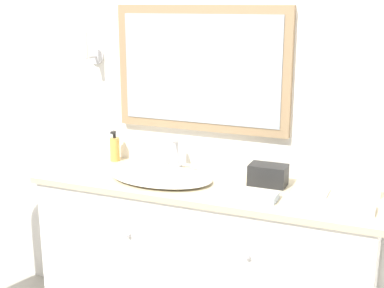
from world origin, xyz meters
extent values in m
cube|color=white|center=(0.00, 0.56, 1.27)|extent=(8.00, 0.06, 2.55)
cube|color=#997A56|center=(-0.11, 0.51, 1.46)|extent=(0.96, 0.04, 0.65)
cube|color=#9EA8B2|center=(-0.11, 0.49, 1.46)|extent=(0.87, 0.01, 0.56)
cylinder|color=silver|center=(-0.76, 0.52, 1.50)|extent=(0.09, 0.01, 0.09)
cylinder|color=silver|center=(-0.76, 0.47, 1.50)|extent=(0.02, 0.10, 0.02)
cylinder|color=white|center=(-0.76, 0.42, 1.57)|extent=(0.02, 0.02, 0.14)
cube|color=white|center=(0.00, 0.27, 0.44)|extent=(1.70, 0.48, 0.88)
cube|color=#C6B793|center=(0.00, 0.27, 0.90)|extent=(1.75, 0.51, 0.03)
sphere|color=silver|center=(-0.31, 0.02, 0.69)|extent=(0.02, 0.02, 0.02)
sphere|color=silver|center=(0.31, 0.02, 0.69)|extent=(0.02, 0.02, 0.02)
ellipsoid|color=silver|center=(-0.23, 0.24, 0.93)|extent=(0.54, 0.35, 0.03)
cylinder|color=silver|center=(-0.23, 0.44, 0.93)|extent=(0.06, 0.06, 0.03)
cylinder|color=silver|center=(-0.23, 0.44, 1.01)|extent=(0.02, 0.02, 0.13)
cylinder|color=silver|center=(-0.23, 0.41, 1.07)|extent=(0.02, 0.07, 0.02)
cylinder|color=white|center=(-0.30, 0.44, 0.94)|extent=(0.06, 0.02, 0.02)
cylinder|color=white|center=(-0.15, 0.44, 0.94)|extent=(0.05, 0.02, 0.02)
cylinder|color=gold|center=(-0.62, 0.45, 0.98)|extent=(0.06, 0.06, 0.14)
cylinder|color=black|center=(-0.62, 0.45, 1.07)|extent=(0.02, 0.02, 0.04)
cube|color=black|center=(-0.62, 0.44, 1.08)|extent=(0.02, 0.03, 0.01)
cube|color=black|center=(0.30, 0.38, 0.97)|extent=(0.19, 0.11, 0.10)
cube|color=black|center=(0.30, 0.32, 0.97)|extent=(0.13, 0.01, 0.07)
cube|color=#B2B2B7|center=(0.77, 0.38, 0.97)|extent=(0.11, 0.01, 0.11)
cube|color=beige|center=(0.77, 0.38, 0.97)|extent=(0.08, 0.00, 0.08)
cube|color=silver|center=(0.73, 0.19, 0.93)|extent=(0.19, 0.10, 0.03)
cube|color=#A8B7C6|center=(0.31, 0.16, 0.93)|extent=(0.17, 0.11, 0.04)
cube|color=#ADADB2|center=(0.51, 0.35, 0.92)|extent=(0.17, 0.12, 0.01)
camera|label=1|loc=(0.91, -2.10, 1.80)|focal=50.00mm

